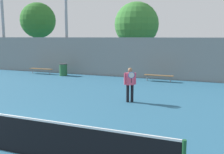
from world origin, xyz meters
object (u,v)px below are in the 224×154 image
object	(u,v)px
tennis_player	(130,83)
tree_green_broad	(137,24)
bench_courtside_far	(159,76)
light_pole_near_left	(2,10)
bench_courtside_near	(41,69)
tree_green_tall	(38,21)
trash_bin	(63,70)

from	to	relation	value
tennis_player	tree_green_broad	size ratio (longest dim) A/B	0.26
bench_courtside_far	light_pole_near_left	size ratio (longest dim) A/B	0.21
light_pole_near_left	tree_green_broad	xyz separation A→B (m)	(12.07, 4.19, -1.39)
bench_courtside_near	tree_green_broad	distance (m)	9.61
bench_courtside_far	tree_green_tall	xyz separation A→B (m)	(-16.36, 8.14, 4.60)
bench_courtside_far	light_pole_near_left	world-z (taller)	light_pole_near_left
bench_courtside_near	bench_courtside_far	bearing A→B (deg)	0.00
tennis_player	tree_green_broad	world-z (taller)	tree_green_broad
trash_bin	tree_green_tall	distance (m)	12.77
bench_courtside_near	tree_green_tall	xyz separation A→B (m)	(-6.36, 8.14, 4.60)
light_pole_near_left	tree_green_tall	size ratio (longest dim) A/B	1.39
trash_bin	bench_courtside_far	bearing A→B (deg)	0.86
bench_courtside_near	light_pole_near_left	world-z (taller)	light_pole_near_left
trash_bin	tree_green_tall	xyz separation A→B (m)	(-8.64, 8.25, 4.52)
bench_courtside_near	trash_bin	distance (m)	2.28
bench_courtside_near	tree_green_tall	distance (m)	11.30
bench_courtside_far	light_pole_near_left	xyz separation A→B (m)	(-15.52, 1.71, 5.23)
bench_courtside_near	bench_courtside_far	world-z (taller)	same
tennis_player	bench_courtside_far	distance (m)	6.35
bench_courtside_far	trash_bin	size ratio (longest dim) A/B	2.15
bench_courtside_far	tree_green_broad	distance (m)	7.84
tennis_player	bench_courtside_far	xyz separation A→B (m)	(0.03, 6.33, -0.54)
light_pole_near_left	trash_bin	world-z (taller)	light_pole_near_left
tennis_player	light_pole_near_left	xyz separation A→B (m)	(-15.49, 8.04, 4.69)
tennis_player	bench_courtside_near	world-z (taller)	tennis_player
tennis_player	tree_green_tall	size ratio (longest dim) A/B	0.23
tennis_player	bench_courtside_near	distance (m)	11.82
tennis_player	tree_green_broad	distance (m)	13.12
tree_green_broad	tennis_player	bearing A→B (deg)	-74.37
trash_bin	tree_green_broad	bearing A→B (deg)	54.59
tennis_player	tree_green_broad	bearing A→B (deg)	74.30
tennis_player	bench_courtside_near	size ratio (longest dim) A/B	0.76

